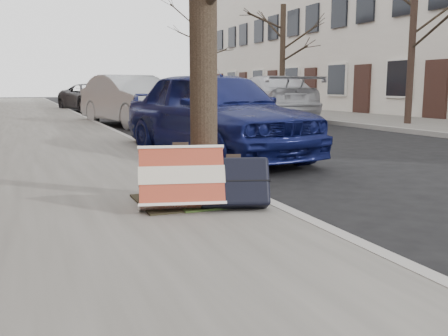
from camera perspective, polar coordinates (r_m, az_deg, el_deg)
name	(u,v)px	position (r m, az deg, el deg)	size (l,w,h in m)	color
ground	(444,224)	(4.79, 23.84, -5.87)	(120.00, 120.00, 0.00)	black
near_sidewalk	(11,121)	(18.23, -23.14, 4.98)	(5.00, 70.00, 0.12)	slate
far_sidewalk	(308,114)	(21.37, 9.54, 6.11)	(4.00, 70.00, 0.12)	slate
house_far	(397,35)	(25.43, 19.19, 14.20)	(6.70, 40.00, 7.20)	beige
dirt_patch	(184,200)	(4.72, -4.63, -3.72)	(0.85, 0.85, 0.01)	black
suitcase_red	(181,178)	(4.35, -4.88, -1.17)	(0.72, 0.20, 0.52)	#9B321F
suitcase_navy	(234,182)	(4.38, 1.18, -1.64)	(0.61, 0.19, 0.43)	black
car_near_front	(215,113)	(8.43, -1.08, 6.29)	(1.77, 4.39, 1.50)	#0F154B
car_near_mid	(132,100)	(15.65, -10.50, 7.60)	(1.64, 4.70, 1.55)	#A9ADB1
car_near_back	(93,97)	(25.49, -14.77, 7.80)	(2.23, 4.84, 1.35)	#343439
car_far_front	(267,99)	(17.48, 4.92, 7.88)	(2.17, 5.35, 1.55)	#AFB0B6
car_far_back	(204,96)	(23.59, -2.31, 8.24)	(1.82, 4.53, 1.54)	maroon
tree_far_a	(412,41)	(15.77, 20.71, 13.43)	(0.20, 0.20, 4.74)	black
tree_far_b	(282,59)	(22.11, 6.69, 12.30)	(0.24, 0.24, 4.52)	black
tree_far_c	(198,61)	(32.23, -2.95, 12.14)	(0.21, 0.21, 5.39)	black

